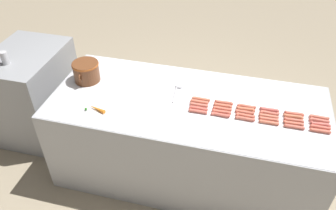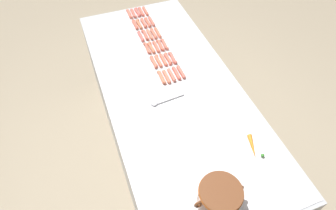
{
  "view_description": "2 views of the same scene",
  "coord_description": "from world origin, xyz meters",
  "px_view_note": "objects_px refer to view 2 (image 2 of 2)",
  "views": [
    {
      "loc": [
        -2.2,
        -0.39,
        2.62
      ],
      "look_at": [
        -0.11,
        0.15,
        0.89
      ],
      "focal_mm": 35.92,
      "sensor_mm": 36.0,
      "label": 1
    },
    {
      "loc": [
        0.56,
        1.44,
        2.49
      ],
      "look_at": [
        0.09,
        0.18,
        0.87
      ],
      "focal_mm": 30.82,
      "sensor_mm": 36.0,
      "label": 2
    }
  ],
  "objects_px": {
    "hot_dog_20": "(145,35)",
    "hot_dog_28": "(154,62)",
    "hot_dog_7": "(148,22)",
    "hot_dog_16": "(163,60)",
    "hot_dog_10": "(168,59)",
    "hot_dog_14": "(150,34)",
    "hot_dog_9": "(160,45)",
    "hot_dog_29": "(162,77)",
    "hot_dog_0": "(145,11)",
    "hot_dog_11": "(176,73)",
    "hot_dog_17": "(171,75)",
    "hot_dog_19": "(139,24)",
    "hot_dog_15": "(156,47)",
    "hot_dog_8": "(154,34)",
    "hot_dog_1": "(152,21)",
    "hot_dog_5": "(181,72)",
    "hot_dog_4": "(173,58)",
    "bean_pot": "(219,197)",
    "hot_dog_24": "(129,14)",
    "hot_dog_21": "(152,48)",
    "hot_dog_25": "(135,25)",
    "hot_dog_22": "(159,61)",
    "hot_dog_23": "(167,77)",
    "hot_dog_3": "(165,44)",
    "hot_dog_18": "(134,13)",
    "carrot": "(253,147)",
    "hot_dog_26": "(141,36)",
    "hot_dog_27": "(147,48)",
    "hot_dog_2": "(158,33)",
    "hot_dog_12": "(138,12)",
    "hot_dog_6": "(141,12)"
  },
  "relations": [
    {
      "from": "hot_dog_20",
      "to": "hot_dog_26",
      "type": "distance_m",
      "value": 0.04
    },
    {
      "from": "hot_dog_4",
      "to": "hot_dog_10",
      "type": "distance_m",
      "value": 0.04
    },
    {
      "from": "hot_dog_16",
      "to": "hot_dog_20",
      "type": "distance_m",
      "value": 0.38
    },
    {
      "from": "hot_dog_9",
      "to": "hot_dog_20",
      "type": "relative_size",
      "value": 1.0
    },
    {
      "from": "hot_dog_15",
      "to": "bean_pot",
      "type": "distance_m",
      "value": 1.44
    },
    {
      "from": "hot_dog_11",
      "to": "hot_dog_27",
      "type": "distance_m",
      "value": 0.4
    },
    {
      "from": "hot_dog_0",
      "to": "hot_dog_28",
      "type": "height_order",
      "value": "same"
    },
    {
      "from": "hot_dog_8",
      "to": "hot_dog_11",
      "type": "height_order",
      "value": "same"
    },
    {
      "from": "hot_dog_9",
      "to": "hot_dog_29",
      "type": "height_order",
      "value": "same"
    },
    {
      "from": "hot_dog_12",
      "to": "hot_dog_7",
      "type": "bearing_deg",
      "value": 101.93
    },
    {
      "from": "hot_dog_20",
      "to": "hot_dog_25",
      "type": "relative_size",
      "value": 1.0
    },
    {
      "from": "hot_dog_1",
      "to": "hot_dog_10",
      "type": "relative_size",
      "value": 1.0
    },
    {
      "from": "hot_dog_3",
      "to": "hot_dog_11",
      "type": "relative_size",
      "value": 1.0
    },
    {
      "from": "hot_dog_0",
      "to": "hot_dog_3",
      "type": "relative_size",
      "value": 1.0
    },
    {
      "from": "hot_dog_24",
      "to": "hot_dog_29",
      "type": "xyz_separation_m",
      "value": [
        0.0,
        0.95,
        0.0
      ]
    },
    {
      "from": "hot_dog_20",
      "to": "hot_dog_1",
      "type": "bearing_deg",
      "value": -122.87
    },
    {
      "from": "hot_dog_0",
      "to": "hot_dog_14",
      "type": "bearing_deg",
      "value": 78.29
    },
    {
      "from": "hot_dog_15",
      "to": "hot_dog_26",
      "type": "relative_size",
      "value": 1.0
    },
    {
      "from": "hot_dog_22",
      "to": "hot_dog_23",
      "type": "bearing_deg",
      "value": 89.08
    },
    {
      "from": "hot_dog_20",
      "to": "hot_dog_28",
      "type": "xyz_separation_m",
      "value": [
        0.05,
        0.37,
        0.0
      ]
    },
    {
      "from": "hot_dog_3",
      "to": "hot_dog_23",
      "type": "distance_m",
      "value": 0.41
    },
    {
      "from": "hot_dog_9",
      "to": "hot_dog_19",
      "type": "relative_size",
      "value": 1.0
    },
    {
      "from": "hot_dog_21",
      "to": "hot_dog_26",
      "type": "bearing_deg",
      "value": -77.0
    },
    {
      "from": "hot_dog_20",
      "to": "hot_dog_27",
      "type": "distance_m",
      "value": 0.19
    },
    {
      "from": "hot_dog_11",
      "to": "hot_dog_17",
      "type": "height_order",
      "value": "same"
    },
    {
      "from": "hot_dog_28",
      "to": "hot_dog_5",
      "type": "bearing_deg",
      "value": 131.61
    },
    {
      "from": "hot_dog_20",
      "to": "bean_pot",
      "type": "distance_m",
      "value": 1.63
    },
    {
      "from": "hot_dog_1",
      "to": "hot_dog_29",
      "type": "distance_m",
      "value": 0.77
    },
    {
      "from": "hot_dog_23",
      "to": "bean_pot",
      "type": "relative_size",
      "value": 0.52
    },
    {
      "from": "hot_dog_14",
      "to": "hot_dog_20",
      "type": "relative_size",
      "value": 1.0
    },
    {
      "from": "hot_dog_20",
      "to": "hot_dog_21",
      "type": "bearing_deg",
      "value": 89.61
    },
    {
      "from": "hot_dog_10",
      "to": "hot_dog_14",
      "type": "distance_m",
      "value": 0.37
    },
    {
      "from": "hot_dog_6",
      "to": "hot_dog_24",
      "type": "xyz_separation_m",
      "value": [
        0.12,
        -0.0,
        0.0
      ]
    },
    {
      "from": "hot_dog_7",
      "to": "hot_dog_16",
      "type": "height_order",
      "value": "same"
    },
    {
      "from": "hot_dog_7",
      "to": "hot_dog_15",
      "type": "relative_size",
      "value": 1.0
    },
    {
      "from": "hot_dog_28",
      "to": "hot_dog_10",
      "type": "bearing_deg",
      "value": 178.26
    },
    {
      "from": "hot_dog_4",
      "to": "bean_pot",
      "type": "relative_size",
      "value": 0.52
    },
    {
      "from": "hot_dog_19",
      "to": "hot_dog_26",
      "type": "bearing_deg",
      "value": 77.19
    },
    {
      "from": "hot_dog_0",
      "to": "hot_dog_11",
      "type": "xyz_separation_m",
      "value": [
        0.04,
        0.94,
        0.0
      ]
    },
    {
      "from": "hot_dog_21",
      "to": "hot_dog_29",
      "type": "bearing_deg",
      "value": 83.31
    },
    {
      "from": "hot_dog_19",
      "to": "hot_dog_18",
      "type": "bearing_deg",
      "value": -89.61
    },
    {
      "from": "hot_dog_25",
      "to": "hot_dog_29",
      "type": "height_order",
      "value": "same"
    },
    {
      "from": "hot_dog_17",
      "to": "hot_dog_21",
      "type": "relative_size",
      "value": 1.0
    },
    {
      "from": "hot_dog_2",
      "to": "hot_dog_12",
      "type": "bearing_deg",
      "value": -78.35
    },
    {
      "from": "hot_dog_0",
      "to": "hot_dog_20",
      "type": "relative_size",
      "value": 1.0
    },
    {
      "from": "hot_dog_9",
      "to": "hot_dog_18",
      "type": "distance_m",
      "value": 0.57
    },
    {
      "from": "hot_dog_4",
      "to": "hot_dog_9",
      "type": "height_order",
      "value": "same"
    },
    {
      "from": "hot_dog_5",
      "to": "hot_dog_14",
      "type": "bearing_deg",
      "value": -81.62
    },
    {
      "from": "hot_dog_18",
      "to": "carrot",
      "type": "distance_m",
      "value": 1.78
    },
    {
      "from": "hot_dog_29",
      "to": "hot_dog_15",
      "type": "bearing_deg",
      "value": -102.7
    }
  ]
}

